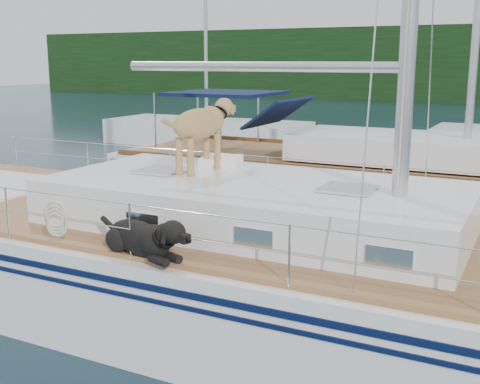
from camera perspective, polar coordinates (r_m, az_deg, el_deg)
The scene contains 4 objects.
ground at distance 8.41m, azimuth -3.72°, elevation -10.64°, with size 120.00×120.00×0.00m, color black.
main_sailboat at distance 8.12m, azimuth -3.25°, elevation -6.35°, with size 12.00×3.92×14.01m.
neighbor_sailboat at distance 13.75m, azimuth 10.93°, elevation 1.02°, with size 11.00×3.50×13.30m.
bg_boat_west at distance 24.03m, azimuth -3.15°, elevation 5.59°, with size 8.00×3.00×11.65m.
Camera 1 is at (3.98, -6.63, 3.29)m, focal length 45.00 mm.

